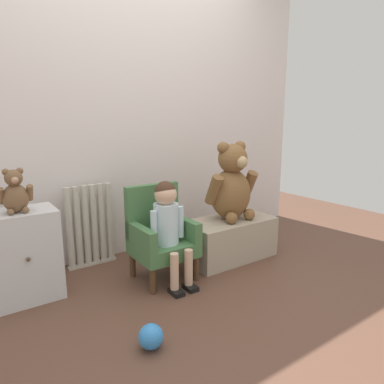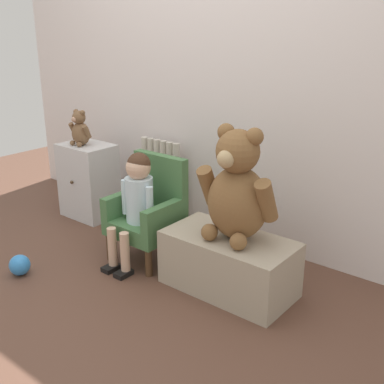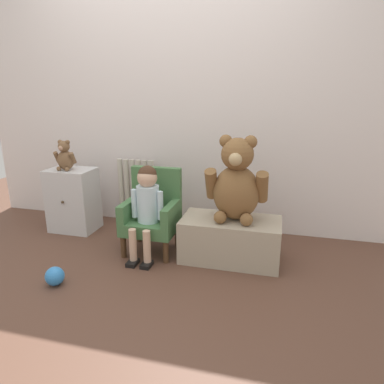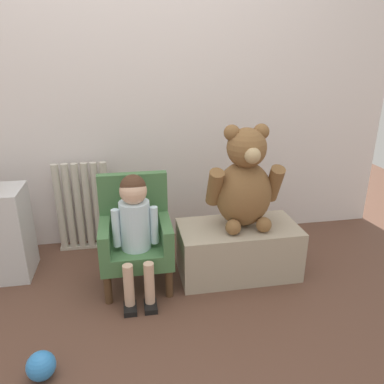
{
  "view_description": "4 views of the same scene",
  "coord_description": "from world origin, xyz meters",
  "px_view_note": "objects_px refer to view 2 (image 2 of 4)",
  "views": [
    {
      "loc": [
        -1.13,
        -1.42,
        1.11
      ],
      "look_at": [
        0.3,
        0.63,
        0.57
      ],
      "focal_mm": 32.0,
      "sensor_mm": 36.0,
      "label": 1
    },
    {
      "loc": [
        1.97,
        -1.42,
        1.44
      ],
      "look_at": [
        0.3,
        0.64,
        0.5
      ],
      "focal_mm": 45.0,
      "sensor_mm": 36.0,
      "label": 2
    },
    {
      "loc": [
        0.93,
        -1.8,
        1.23
      ],
      "look_at": [
        0.3,
        0.64,
        0.49
      ],
      "focal_mm": 32.0,
      "sensor_mm": 36.0,
      "label": 3
    },
    {
      "loc": [
        -0.03,
        -1.41,
        1.33
      ],
      "look_at": [
        0.34,
        0.64,
        0.54
      ],
      "focal_mm": 35.0,
      "sensor_mm": 36.0,
      "label": 4
    }
  ],
  "objects_px": {
    "large_teddy_bear": "(237,191)",
    "low_bench": "(229,264)",
    "toy_ball": "(20,265)",
    "radiator": "(161,182)",
    "small_teddy_bear": "(80,130)",
    "child_figure": "(137,194)",
    "small_dresser": "(89,181)",
    "child_armchair": "(150,211)"
  },
  "relations": [
    {
      "from": "child_armchair",
      "to": "toy_ball",
      "type": "relative_size",
      "value": 5.25
    },
    {
      "from": "child_figure",
      "to": "large_teddy_bear",
      "type": "xyz_separation_m",
      "value": [
        0.65,
        0.1,
        0.14
      ]
    },
    {
      "from": "large_teddy_bear",
      "to": "toy_ball",
      "type": "height_order",
      "value": "large_teddy_bear"
    },
    {
      "from": "child_figure",
      "to": "large_teddy_bear",
      "type": "relative_size",
      "value": 1.14
    },
    {
      "from": "radiator",
      "to": "toy_ball",
      "type": "relative_size",
      "value": 5.03
    },
    {
      "from": "small_dresser",
      "to": "toy_ball",
      "type": "distance_m",
      "value": 1.0
    },
    {
      "from": "small_dresser",
      "to": "child_figure",
      "type": "height_order",
      "value": "child_figure"
    },
    {
      "from": "toy_ball",
      "to": "radiator",
      "type": "bearing_deg",
      "value": 85.05
    },
    {
      "from": "child_figure",
      "to": "radiator",
      "type": "bearing_deg",
      "value": 120.32
    },
    {
      "from": "large_teddy_bear",
      "to": "toy_ball",
      "type": "bearing_deg",
      "value": -148.52
    },
    {
      "from": "radiator",
      "to": "small_teddy_bear",
      "type": "xyz_separation_m",
      "value": [
        -0.52,
        -0.3,
        0.37
      ]
    },
    {
      "from": "child_armchair",
      "to": "low_bench",
      "type": "distance_m",
      "value": 0.64
    },
    {
      "from": "child_figure",
      "to": "low_bench",
      "type": "xyz_separation_m",
      "value": [
        0.63,
        0.08,
        -0.3
      ]
    },
    {
      "from": "radiator",
      "to": "large_teddy_bear",
      "type": "bearing_deg",
      "value": -25.67
    },
    {
      "from": "toy_ball",
      "to": "small_dresser",
      "type": "bearing_deg",
      "value": 114.77
    },
    {
      "from": "radiator",
      "to": "small_teddy_bear",
      "type": "bearing_deg",
      "value": -150.29
    },
    {
      "from": "large_teddy_bear",
      "to": "small_teddy_bear",
      "type": "xyz_separation_m",
      "value": [
        -1.52,
        0.18,
        0.09
      ]
    },
    {
      "from": "low_bench",
      "to": "small_teddy_bear",
      "type": "bearing_deg",
      "value": 172.36
    },
    {
      "from": "small_dresser",
      "to": "child_figure",
      "type": "distance_m",
      "value": 0.92
    },
    {
      "from": "child_armchair",
      "to": "child_figure",
      "type": "height_order",
      "value": "child_figure"
    },
    {
      "from": "child_figure",
      "to": "child_armchair",
      "type": "bearing_deg",
      "value": 90.0
    },
    {
      "from": "small_dresser",
      "to": "small_teddy_bear",
      "type": "distance_m",
      "value": 0.4
    },
    {
      "from": "small_dresser",
      "to": "small_teddy_bear",
      "type": "height_order",
      "value": "small_teddy_bear"
    },
    {
      "from": "small_dresser",
      "to": "toy_ball",
      "type": "bearing_deg",
      "value": -65.23
    },
    {
      "from": "large_teddy_bear",
      "to": "low_bench",
      "type": "bearing_deg",
      "value": -144.97
    },
    {
      "from": "small_dresser",
      "to": "low_bench",
      "type": "bearing_deg",
      "value": -8.93
    },
    {
      "from": "low_bench",
      "to": "large_teddy_bear",
      "type": "xyz_separation_m",
      "value": [
        0.03,
        0.02,
        0.43
      ]
    },
    {
      "from": "child_figure",
      "to": "low_bench",
      "type": "distance_m",
      "value": 0.7
    },
    {
      "from": "large_teddy_bear",
      "to": "toy_ball",
      "type": "relative_size",
      "value": 4.96
    },
    {
      "from": "small_teddy_bear",
      "to": "child_armchair",
      "type": "bearing_deg",
      "value": -11.59
    },
    {
      "from": "small_dresser",
      "to": "child_armchair",
      "type": "xyz_separation_m",
      "value": [
        0.85,
        -0.21,
        0.03
      ]
    },
    {
      "from": "low_bench",
      "to": "large_teddy_bear",
      "type": "relative_size",
      "value": 1.18
    },
    {
      "from": "child_figure",
      "to": "toy_ball",
      "type": "bearing_deg",
      "value": -127.9
    },
    {
      "from": "radiator",
      "to": "large_teddy_bear",
      "type": "relative_size",
      "value": 1.01
    },
    {
      "from": "radiator",
      "to": "child_armchair",
      "type": "bearing_deg",
      "value": -54.34
    },
    {
      "from": "radiator",
      "to": "low_bench",
      "type": "distance_m",
      "value": 1.1
    },
    {
      "from": "child_figure",
      "to": "small_teddy_bear",
      "type": "xyz_separation_m",
      "value": [
        -0.86,
        0.28,
        0.23
      ]
    },
    {
      "from": "child_figure",
      "to": "small_dresser",
      "type": "bearing_deg",
      "value": 159.52
    },
    {
      "from": "large_teddy_bear",
      "to": "toy_ball",
      "type": "distance_m",
      "value": 1.39
    },
    {
      "from": "small_dresser",
      "to": "child_figure",
      "type": "xyz_separation_m",
      "value": [
        0.85,
        -0.32,
        0.17
      ]
    },
    {
      "from": "child_armchair",
      "to": "child_figure",
      "type": "relative_size",
      "value": 0.93
    },
    {
      "from": "small_dresser",
      "to": "toy_ball",
      "type": "xyz_separation_m",
      "value": [
        0.41,
        -0.88,
        -0.22
      ]
    }
  ]
}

